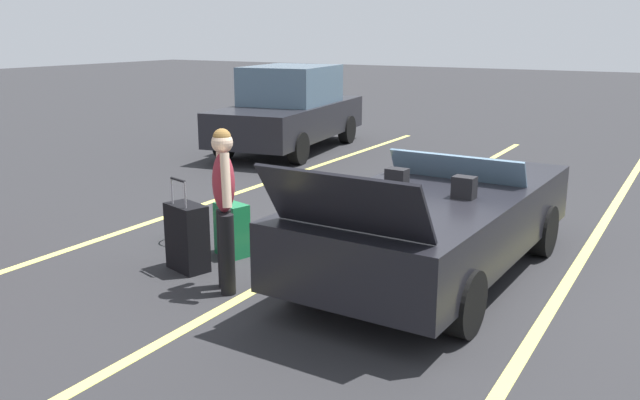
{
  "coord_description": "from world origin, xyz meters",
  "views": [
    {
      "loc": [
        -6.55,
        -2.39,
        2.56
      ],
      "look_at": [
        -0.36,
        1.22,
        0.75
      ],
      "focal_mm": 37.75,
      "sensor_mm": 36.0,
      "label": 1
    }
  ],
  "objects_px": {
    "duffel_bag": "(183,229)",
    "traveler_person": "(224,201)",
    "suitcase_medium_bright": "(232,230)",
    "parked_sedan_far": "(290,110)",
    "suitcase_large_black": "(187,237)",
    "convertible_car": "(443,217)"
  },
  "relations": [
    {
      "from": "suitcase_medium_bright",
      "to": "parked_sedan_far",
      "type": "distance_m",
      "value": 7.15
    },
    {
      "from": "duffel_bag",
      "to": "traveler_person",
      "type": "relative_size",
      "value": 0.42
    },
    {
      "from": "duffel_bag",
      "to": "parked_sedan_far",
      "type": "distance_m",
      "value": 6.74
    },
    {
      "from": "traveler_person",
      "to": "parked_sedan_far",
      "type": "relative_size",
      "value": 0.35
    },
    {
      "from": "convertible_car",
      "to": "duffel_bag",
      "type": "height_order",
      "value": "convertible_car"
    },
    {
      "from": "suitcase_medium_bright",
      "to": "duffel_bag",
      "type": "height_order",
      "value": "suitcase_medium_bright"
    },
    {
      "from": "suitcase_large_black",
      "to": "duffel_bag",
      "type": "height_order",
      "value": "suitcase_large_black"
    },
    {
      "from": "duffel_bag",
      "to": "traveler_person",
      "type": "bearing_deg",
      "value": -124.49
    },
    {
      "from": "suitcase_large_black",
      "to": "traveler_person",
      "type": "height_order",
      "value": "traveler_person"
    },
    {
      "from": "convertible_car",
      "to": "traveler_person",
      "type": "bearing_deg",
      "value": 137.94
    },
    {
      "from": "suitcase_large_black",
      "to": "traveler_person",
      "type": "bearing_deg",
      "value": -93.18
    },
    {
      "from": "suitcase_large_black",
      "to": "traveler_person",
      "type": "relative_size",
      "value": 0.63
    },
    {
      "from": "suitcase_medium_bright",
      "to": "traveler_person",
      "type": "bearing_deg",
      "value": 50.74
    },
    {
      "from": "suitcase_medium_bright",
      "to": "convertible_car",
      "type": "bearing_deg",
      "value": 125.1
    },
    {
      "from": "suitcase_large_black",
      "to": "traveler_person",
      "type": "distance_m",
      "value": 0.97
    },
    {
      "from": "duffel_bag",
      "to": "parked_sedan_far",
      "type": "xyz_separation_m",
      "value": [
        6.25,
        2.42,
        0.73
      ]
    },
    {
      "from": "suitcase_large_black",
      "to": "suitcase_medium_bright",
      "type": "height_order",
      "value": "suitcase_large_black"
    },
    {
      "from": "duffel_bag",
      "to": "parked_sedan_far",
      "type": "bearing_deg",
      "value": 21.14
    },
    {
      "from": "duffel_bag",
      "to": "parked_sedan_far",
      "type": "height_order",
      "value": "parked_sedan_far"
    },
    {
      "from": "suitcase_medium_bright",
      "to": "duffel_bag",
      "type": "xyz_separation_m",
      "value": [
        0.1,
        0.84,
        -0.15
      ]
    },
    {
      "from": "duffel_bag",
      "to": "traveler_person",
      "type": "xyz_separation_m",
      "value": [
        -1.01,
        -1.47,
        0.77
      ]
    },
    {
      "from": "convertible_car",
      "to": "traveler_person",
      "type": "height_order",
      "value": "traveler_person"
    }
  ]
}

